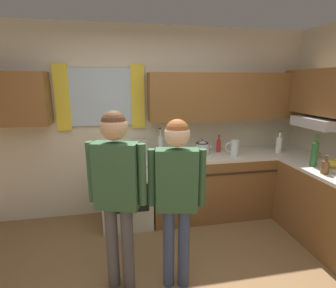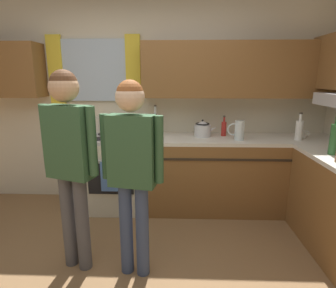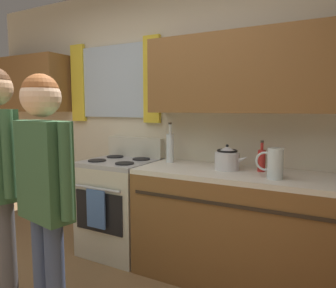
# 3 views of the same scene
# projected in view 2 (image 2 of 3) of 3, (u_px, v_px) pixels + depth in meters

# --- Properties ---
(back_wall_unit) EXTENTS (4.60, 0.42, 2.60)m
(back_wall_unit) POSITION_uv_depth(u_px,v_px,m) (148.00, 90.00, 3.44)
(back_wall_unit) COLOR beige
(back_wall_unit) RESTS_ON ground
(kitchen_counter_run) EXTENTS (2.27, 1.90, 0.90)m
(kitchen_counter_run) POSITION_uv_depth(u_px,v_px,m) (270.00, 185.00, 3.02)
(kitchen_counter_run) COLOR brown
(kitchen_counter_run) RESTS_ON ground
(stove_oven) EXTENTS (0.64, 0.67, 1.10)m
(stove_oven) POSITION_uv_depth(u_px,v_px,m) (117.00, 171.00, 3.41)
(stove_oven) COLOR beige
(stove_oven) RESTS_ON ground
(bottle_milk_white) EXTENTS (0.08, 0.08, 0.31)m
(bottle_milk_white) POSITION_uv_depth(u_px,v_px,m) (299.00, 130.00, 3.10)
(bottle_milk_white) COLOR white
(bottle_milk_white) RESTS_ON kitchen_counter_run
(bottle_tall_clear) EXTENTS (0.07, 0.07, 0.37)m
(bottle_tall_clear) POSITION_uv_depth(u_px,v_px,m) (155.00, 123.00, 3.39)
(bottle_tall_clear) COLOR silver
(bottle_tall_clear) RESTS_ON kitchen_counter_run
(bottle_wine_green) EXTENTS (0.08, 0.08, 0.39)m
(bottle_wine_green) POSITION_uv_depth(u_px,v_px,m) (334.00, 138.00, 2.51)
(bottle_wine_green) COLOR #2D6633
(bottle_wine_green) RESTS_ON kitchen_counter_run
(bottle_sauce_red) EXTENTS (0.06, 0.06, 0.25)m
(bottle_sauce_red) POSITION_uv_depth(u_px,v_px,m) (224.00, 128.00, 3.34)
(bottle_sauce_red) COLOR red
(bottle_sauce_red) RESTS_ON kitchen_counter_run
(mug_ceramic_white) EXTENTS (0.13, 0.08, 0.09)m
(mug_ceramic_white) POSITION_uv_depth(u_px,v_px,m) (303.00, 134.00, 3.24)
(mug_ceramic_white) COLOR white
(mug_ceramic_white) RESTS_ON kitchen_counter_run
(stovetop_kettle) EXTENTS (0.27, 0.20, 0.21)m
(stovetop_kettle) POSITION_uv_depth(u_px,v_px,m) (203.00, 129.00, 3.29)
(stovetop_kettle) COLOR silver
(stovetop_kettle) RESTS_ON kitchen_counter_run
(water_pitcher) EXTENTS (0.19, 0.11, 0.22)m
(water_pitcher) POSITION_uv_depth(u_px,v_px,m) (239.00, 130.00, 3.11)
(water_pitcher) COLOR silver
(water_pitcher) RESTS_ON kitchen_counter_run
(adult_left) EXTENTS (0.49, 0.27, 1.65)m
(adult_left) POSITION_uv_depth(u_px,v_px,m) (69.00, 150.00, 2.16)
(adult_left) COLOR #4C4C51
(adult_left) RESTS_ON ground
(adult_in_plaid) EXTENTS (0.49, 0.22, 1.58)m
(adult_in_plaid) POSITION_uv_depth(u_px,v_px,m) (132.00, 159.00, 2.09)
(adult_in_plaid) COLOR #38476B
(adult_in_plaid) RESTS_ON ground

